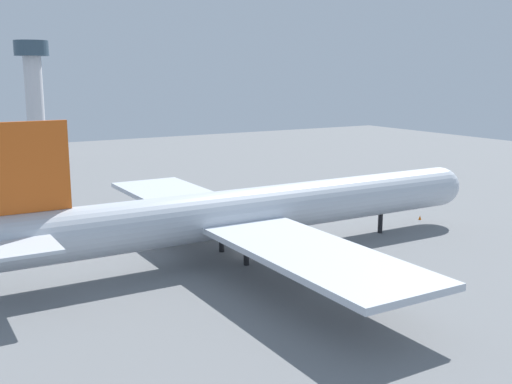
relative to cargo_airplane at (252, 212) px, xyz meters
name	(u,v)px	position (x,y,z in m)	size (l,w,h in m)	color
ground_plane	(256,254)	(0.56, 0.00, -5.86)	(292.83, 292.83, 0.00)	slate
cargo_airplane	(252,212)	(0.00, 0.00, 0.00)	(73.21, 64.77, 18.68)	silver
safety_cone_nose	(420,218)	(33.50, 2.98, -5.51)	(0.49, 0.49, 0.70)	orange
control_tower	(34,87)	(-4.23, 113.99, 13.87)	(9.26, 9.26, 32.32)	silver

